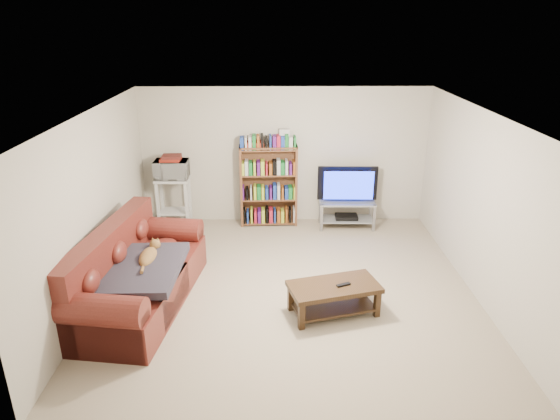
{
  "coord_description": "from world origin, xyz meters",
  "views": [
    {
      "loc": [
        -0.17,
        -6.0,
        3.5
      ],
      "look_at": [
        -0.1,
        0.4,
        1.0
      ],
      "focal_mm": 32.0,
      "sensor_mm": 36.0,
      "label": 1
    }
  ],
  "objects_px": {
    "tv_stand": "(347,210)",
    "bookshelf": "(269,185)",
    "sofa": "(134,279)",
    "coffee_table": "(334,293)"
  },
  "relations": [
    {
      "from": "tv_stand",
      "to": "sofa",
      "type": "bearing_deg",
      "value": -139.64
    },
    {
      "from": "sofa",
      "to": "coffee_table",
      "type": "bearing_deg",
      "value": 1.78
    },
    {
      "from": "bookshelf",
      "to": "sofa",
      "type": "bearing_deg",
      "value": -124.78
    },
    {
      "from": "sofa",
      "to": "coffee_table",
      "type": "xyz_separation_m",
      "value": [
        2.54,
        -0.27,
        -0.07
      ]
    },
    {
      "from": "coffee_table",
      "to": "tv_stand",
      "type": "height_order",
      "value": "tv_stand"
    },
    {
      "from": "sofa",
      "to": "bookshelf",
      "type": "xyz_separation_m",
      "value": [
        1.7,
        2.65,
        0.38
      ]
    },
    {
      "from": "tv_stand",
      "to": "bookshelf",
      "type": "distance_m",
      "value": 1.44
    },
    {
      "from": "coffee_table",
      "to": "tv_stand",
      "type": "distance_m",
      "value": 2.8
    },
    {
      "from": "sofa",
      "to": "coffee_table",
      "type": "height_order",
      "value": "sofa"
    },
    {
      "from": "sofa",
      "to": "tv_stand",
      "type": "bearing_deg",
      "value": 46.69
    }
  ]
}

